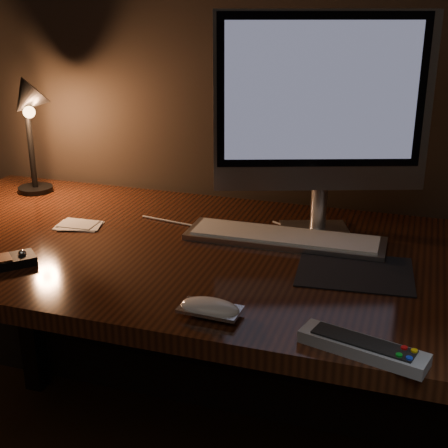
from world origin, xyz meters
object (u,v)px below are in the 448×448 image
(keyboard, at_px, (284,238))
(mouse, at_px, (210,310))
(tv_remote, at_px, (363,347))
(desk, at_px, (216,286))
(desk_lamp, at_px, (28,117))
(monitor, at_px, (322,107))

(keyboard, xyz_separation_m, mouse, (-0.05, -0.39, 0.00))
(mouse, height_order, tv_remote, tv_remote)
(desk, bearing_deg, mouse, -72.81)
(desk, relative_size, mouse, 14.23)
(mouse, distance_m, desk_lamp, 0.90)
(tv_remote, height_order, desk_lamp, desk_lamp)
(desk, height_order, monitor, monitor)
(desk_lamp, bearing_deg, monitor, 15.60)
(monitor, relative_size, mouse, 4.58)
(monitor, distance_m, mouse, 0.56)
(monitor, distance_m, tv_remote, 0.61)
(mouse, bearing_deg, desk_lamp, 146.69)
(keyboard, bearing_deg, tv_remote, -63.38)
(tv_remote, xyz_separation_m, desk_lamp, (-0.98, 0.56, 0.21))
(mouse, xyz_separation_m, tv_remote, (0.28, -0.04, 0.00))
(mouse, bearing_deg, keyboard, 85.74)
(desk, distance_m, desk_lamp, 0.71)
(monitor, height_order, desk_lamp, monitor)
(tv_remote, bearing_deg, desk, 148.79)
(monitor, distance_m, keyboard, 0.31)
(tv_remote, relative_size, desk_lamp, 0.64)
(desk, relative_size, desk_lamp, 4.77)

